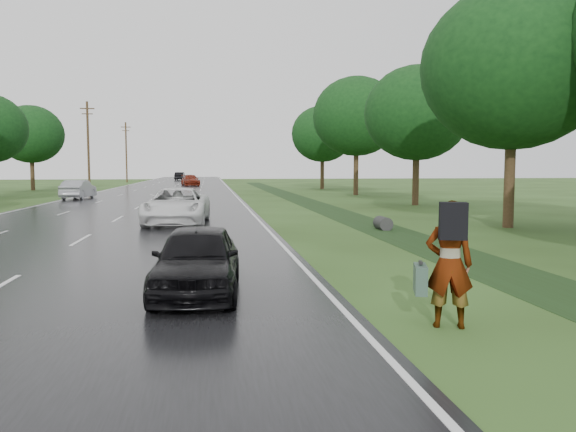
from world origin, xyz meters
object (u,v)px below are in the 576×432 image
(pedestrian, at_px, (448,262))
(white_pickup, at_px, (177,206))
(dark_sedan, at_px, (197,259))
(silver_sedan, at_px, (78,190))

(pedestrian, relative_size, white_pickup, 0.36)
(dark_sedan, distance_m, silver_sedan, 36.39)
(white_pickup, bearing_deg, pedestrian, -69.72)
(white_pickup, relative_size, silver_sedan, 1.26)
(pedestrian, distance_m, white_pickup, 17.74)
(pedestrian, bearing_deg, silver_sedan, -53.29)
(white_pickup, height_order, silver_sedan, white_pickup)
(white_pickup, bearing_deg, dark_sedan, -81.91)
(pedestrian, xyz_separation_m, silver_sedan, (-13.97, 37.81, -0.26))
(pedestrian, distance_m, dark_sedan, 4.90)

